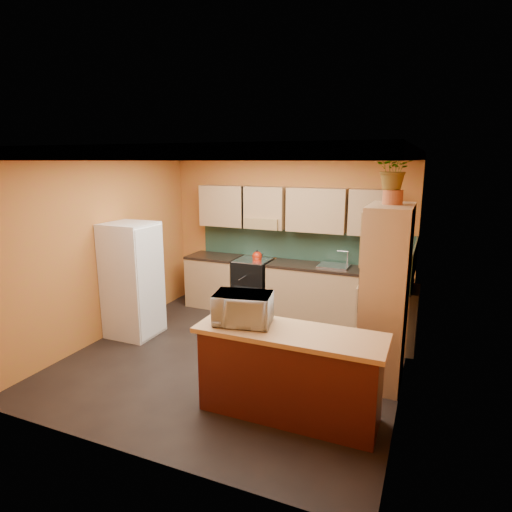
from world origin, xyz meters
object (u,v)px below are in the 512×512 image
at_px(fridge, 132,280).
at_px(pantry, 385,295).
at_px(stove, 253,285).
at_px(base_cabinets_back, 287,290).
at_px(breakfast_bar, 289,376).
at_px(microwave, 243,309).

bearing_deg(fridge, pantry, 0.70).
bearing_deg(stove, pantry, -34.25).
distance_m(base_cabinets_back, stove, 0.63).
distance_m(stove, fridge, 2.10).
distance_m(base_cabinets_back, fridge, 2.52).
distance_m(base_cabinets_back, pantry, 2.45).
distance_m(pantry, breakfast_bar, 1.52).
relative_size(base_cabinets_back, fridge, 2.15).
relative_size(pantry, microwave, 3.61).
bearing_deg(pantry, fridge, -179.30).
xyz_separation_m(breakfast_bar, microwave, (-0.51, 0.00, 0.65)).
bearing_deg(base_cabinets_back, pantry, -42.78).
distance_m(stove, microwave, 3.04).
bearing_deg(pantry, microwave, -138.12).
bearing_deg(microwave, base_cabinets_back, 87.86).
height_order(base_cabinets_back, breakfast_bar, same).
relative_size(base_cabinets_back, microwave, 6.27).
relative_size(stove, breakfast_bar, 0.51).
bearing_deg(stove, microwave, -68.74).
xyz_separation_m(fridge, microwave, (2.31, -1.11, 0.24)).
height_order(pantry, microwave, pantry).
relative_size(fridge, pantry, 0.81).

